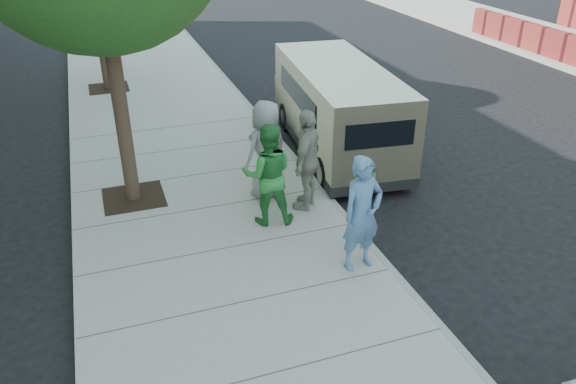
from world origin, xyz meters
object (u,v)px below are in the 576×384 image
(person_gray_shirt, at_px, (267,150))
(person_officer, at_px, (362,214))
(person_green_shirt, at_px, (268,175))
(person_striped_polo, at_px, (307,160))
(van, at_px, (337,107))
(parking_meter, at_px, (366,192))

(person_gray_shirt, bearing_deg, person_officer, 80.45)
(person_green_shirt, relative_size, person_striped_polo, 0.97)
(person_officer, height_order, person_striped_polo, person_striped_polo)
(van, bearing_deg, person_officer, -103.26)
(person_striped_polo, bearing_deg, person_gray_shirt, -102.32)
(person_officer, bearing_deg, person_gray_shirt, 94.44)
(person_officer, bearing_deg, van, 61.73)
(parking_meter, height_order, person_striped_polo, person_striped_polo)
(parking_meter, height_order, person_gray_shirt, person_gray_shirt)
(parking_meter, distance_m, person_green_shirt, 1.89)
(person_officer, relative_size, person_striped_polo, 0.98)
(parking_meter, height_order, person_officer, person_officer)
(van, bearing_deg, parking_meter, -101.79)
(van, distance_m, person_striped_polo, 3.14)
(person_gray_shirt, distance_m, person_striped_polo, 0.92)
(person_gray_shirt, bearing_deg, parking_meter, 88.56)
(person_officer, height_order, person_green_shirt, person_officer)
(person_officer, xyz_separation_m, person_green_shirt, (-0.97, 1.85, -0.01))
(parking_meter, relative_size, person_green_shirt, 0.78)
(van, height_order, person_green_shirt, van)
(person_gray_shirt, relative_size, person_striped_polo, 1.00)
(parking_meter, relative_size, person_striped_polo, 0.76)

